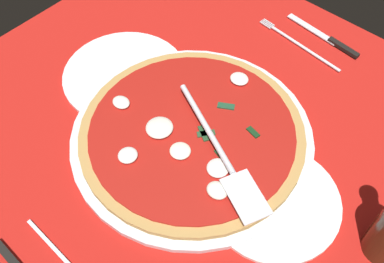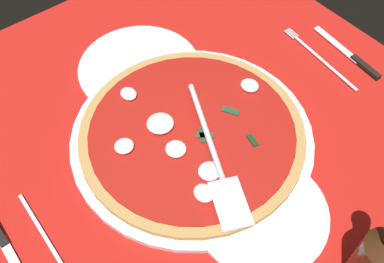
{
  "view_description": "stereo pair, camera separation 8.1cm",
  "coord_description": "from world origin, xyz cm",
  "px_view_note": "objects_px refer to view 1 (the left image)",
  "views": [
    {
      "loc": [
        33.1,
        -35.21,
        67.18
      ],
      "look_at": [
        1.16,
        0.68,
        2.44
      ],
      "focal_mm": 43.04,
      "sensor_mm": 36.0,
      "label": 1
    },
    {
      "loc": [
        38.65,
        -29.37,
        67.18
      ],
      "look_at": [
        1.16,
        0.68,
        2.44
      ],
      "focal_mm": 43.04,
      "sensor_mm": 36.0,
      "label": 2
    }
  ],
  "objects_px": {
    "pizza": "(192,133)",
    "dinner_plate_right": "(275,200)",
    "pizza_server": "(221,152)",
    "place_setting_far": "(314,43)",
    "dinner_plate_left": "(125,75)"
  },
  "relations": [
    {
      "from": "pizza",
      "to": "pizza_server",
      "type": "height_order",
      "value": "pizza_server"
    },
    {
      "from": "dinner_plate_left",
      "to": "pizza_server",
      "type": "xyz_separation_m",
      "value": [
        0.27,
        -0.04,
        0.04
      ]
    },
    {
      "from": "dinner_plate_right",
      "to": "pizza_server",
      "type": "distance_m",
      "value": 0.12
    },
    {
      "from": "dinner_plate_right",
      "to": "pizza_server",
      "type": "height_order",
      "value": "pizza_server"
    },
    {
      "from": "pizza",
      "to": "dinner_plate_right",
      "type": "bearing_deg",
      "value": -0.38
    },
    {
      "from": "dinner_plate_right",
      "to": "dinner_plate_left",
      "type": "bearing_deg",
      "value": 175.78
    },
    {
      "from": "pizza_server",
      "to": "place_setting_far",
      "type": "bearing_deg",
      "value": 121.38
    },
    {
      "from": "pizza_server",
      "to": "place_setting_far",
      "type": "height_order",
      "value": "pizza_server"
    },
    {
      "from": "dinner_plate_left",
      "to": "pizza_server",
      "type": "relative_size",
      "value": 0.89
    },
    {
      "from": "dinner_plate_right",
      "to": "place_setting_far",
      "type": "bearing_deg",
      "value": 113.47
    },
    {
      "from": "place_setting_far",
      "to": "dinner_plate_right",
      "type": "bearing_deg",
      "value": 119.08
    },
    {
      "from": "pizza_server",
      "to": "place_setting_far",
      "type": "relative_size",
      "value": 1.21
    },
    {
      "from": "dinner_plate_left",
      "to": "place_setting_far",
      "type": "height_order",
      "value": "place_setting_far"
    },
    {
      "from": "pizza",
      "to": "place_setting_far",
      "type": "distance_m",
      "value": 0.36
    },
    {
      "from": "pizza",
      "to": "pizza_server",
      "type": "distance_m",
      "value": 0.08
    }
  ]
}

